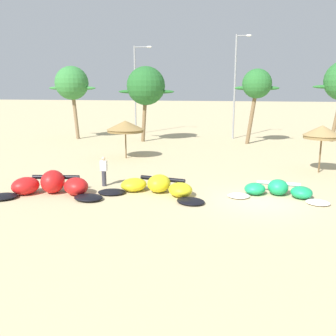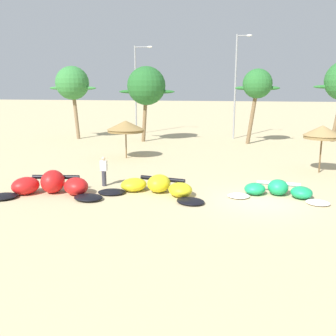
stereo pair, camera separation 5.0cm
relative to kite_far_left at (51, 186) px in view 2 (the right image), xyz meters
name	(u,v)px [view 2 (the right image)]	position (x,y,z in m)	size (l,w,h in m)	color
ground_plane	(259,202)	(10.19, 0.73, -0.45)	(260.00, 260.00, 0.00)	#C6B284
kite_far_left	(51,186)	(0.00, 0.00, 0.00)	(5.87, 3.14, 1.17)	black
kite_left	(157,187)	(5.17, 1.17, -0.10)	(5.81, 3.22, 0.91)	black
kite_left_of_center	(278,190)	(11.14, 1.85, -0.14)	(4.94, 2.50, 0.78)	white
beach_umbrella_near_van	(126,126)	(0.77, 10.08, 1.97)	(2.82, 2.82, 2.85)	brown
beach_umbrella_middle	(322,132)	(14.18, 7.80, 2.12)	(2.31, 2.31, 2.98)	brown
person_near_kites	(104,171)	(2.03, 2.07, 0.37)	(0.36, 0.24, 1.62)	#383842
palm_leftmost	(72,84)	(-7.81, 19.57, 5.18)	(5.08, 3.39, 7.39)	#7F6647
palm_left	(146,86)	(0.10, 18.98, 4.91)	(5.54, 3.70, 7.26)	brown
palm_left_of_gap	(257,85)	(10.53, 19.45, 5.04)	(4.06, 2.71, 6.95)	brown
lamppost_west	(137,86)	(-2.48, 24.78, 5.00)	(2.05, 0.24, 9.74)	gray
lamppost_west_center	(236,83)	(8.56, 22.83, 5.28)	(1.56, 0.24, 10.41)	gray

